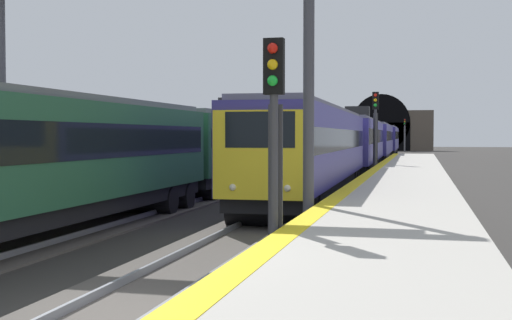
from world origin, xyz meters
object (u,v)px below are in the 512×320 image
Objects in this scene: train_main_approaching at (368,141)px; overhead_signal_gantry at (145,27)px; railway_signal_mid at (375,128)px; train_adjacent_platform at (172,149)px; railway_signal_far at (405,132)px; railway_signal_near at (274,134)px.

overhead_signal_gantry reaches higher than train_main_approaching.
train_main_approaching is 19.15m from railway_signal_mid.
railway_signal_far is (90.25, -6.98, 1.12)m from train_adjacent_platform.
railway_signal_far is 98.94m from overhead_signal_gantry.
railway_signal_far is (74.33, -0.00, 0.09)m from railway_signal_mid.
train_adjacent_platform is 4.16× the size of overhead_signal_gantry.
railway_signal_near is at bearing 0.00° from railway_signal_far.
railway_signal_far reaches higher than railway_signal_mid.
railway_signal_mid reaches higher than train_adjacent_platform.
railway_signal_near is at bearing 28.44° from train_adjacent_platform.
overhead_signal_gantry is (4.30, 4.42, 2.85)m from railway_signal_near.
railway_signal_far is 0.62× the size of overhead_signal_gantry.
overhead_signal_gantry is (-24.48, 4.42, 2.40)m from railway_signal_mid.
overhead_signal_gantry is (-43.52, 2.56, 3.38)m from train_main_approaching.
railway_signal_mid is (-19.04, -1.86, 0.97)m from train_main_approaching.
train_main_approaching reaches higher than train_adjacent_platform.
train_main_approaching is at bearing -3.37° from overhead_signal_gantry.
railway_signal_near is at bearing -134.19° from overhead_signal_gantry.
train_main_approaching is 2.22× the size of train_adjacent_platform.
railway_signal_mid is at bearing 156.24° from train_adjacent_platform.
train_main_approaching is at bearing -177.78° from railway_signal_near.
railway_signal_mid is at bearing 4.80° from train_main_approaching.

